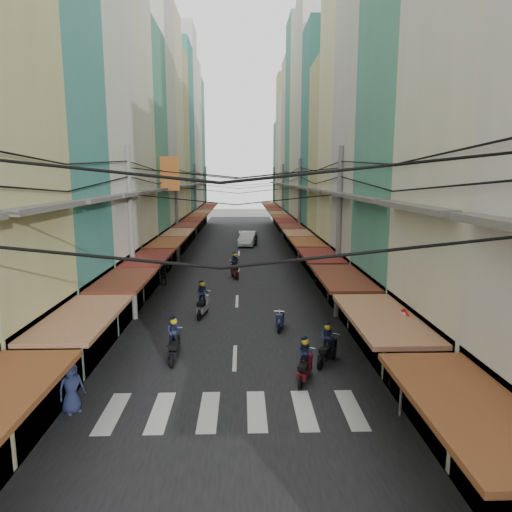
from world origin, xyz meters
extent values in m
plane|color=#63635F|center=(0.00, 0.00, 0.00)|extent=(160.00, 160.00, 0.00)
cube|color=black|center=(0.00, 20.00, 0.01)|extent=(10.00, 80.00, 0.02)
cube|color=gray|center=(-6.50, 20.00, 0.03)|extent=(3.00, 80.00, 0.06)
cube|color=gray|center=(6.50, 20.00, 0.03)|extent=(3.00, 80.00, 0.06)
cube|color=silver|center=(-3.50, -6.00, 0.03)|extent=(0.55, 2.40, 0.01)
cube|color=silver|center=(-2.10, -6.00, 0.03)|extent=(0.55, 2.40, 0.01)
cube|color=silver|center=(-0.70, -6.00, 0.03)|extent=(0.55, 2.40, 0.01)
cube|color=silver|center=(0.70, -6.00, 0.03)|extent=(0.55, 2.40, 0.01)
cube|color=silver|center=(2.10, -6.00, 0.03)|extent=(0.55, 2.40, 0.01)
cube|color=silver|center=(3.50, -6.00, 0.03)|extent=(0.55, 2.40, 0.01)
cube|color=black|center=(-5.60, -6.27, 1.60)|extent=(1.20, 4.52, 3.20)
cube|color=#916042|center=(-4.10, -6.27, 3.00)|extent=(1.80, 4.33, 0.12)
cube|color=#595651|center=(-4.75, -6.27, 6.00)|extent=(0.50, 4.23, 0.15)
cube|color=black|center=(-5.60, -1.76, 1.60)|extent=(1.20, 4.13, 3.20)
cube|color=#5E291B|center=(-4.10, -1.76, 3.00)|extent=(1.80, 3.96, 0.12)
cube|color=#595651|center=(-4.75, -1.76, 6.00)|extent=(0.50, 3.87, 0.15)
cube|color=beige|center=(-8.00, 2.96, 10.47)|extent=(6.00, 5.14, 20.93)
cube|color=black|center=(-5.60, 2.96, 1.60)|extent=(1.20, 4.94, 3.20)
cube|color=#5D1D17|center=(-4.10, 2.96, 3.00)|extent=(1.80, 4.73, 0.12)
cube|color=#595651|center=(-4.75, 2.96, 6.00)|extent=(0.50, 4.63, 0.15)
cube|color=beige|center=(-8.00, 8.00, 8.72)|extent=(6.00, 4.95, 17.43)
cube|color=black|center=(-5.60, 8.00, 1.60)|extent=(1.20, 4.75, 3.20)
cube|color=brown|center=(-4.10, 8.00, 3.00)|extent=(1.80, 4.56, 0.12)
cube|color=#595651|center=(-4.75, 8.00, 6.00)|extent=(0.50, 4.46, 0.15)
cube|color=#488B72|center=(-8.00, 12.98, 8.16)|extent=(6.00, 4.99, 16.32)
cube|color=black|center=(-5.60, 12.98, 1.60)|extent=(1.20, 4.80, 3.20)
cube|color=#916042|center=(-4.10, 12.98, 3.00)|extent=(1.80, 4.60, 0.12)
cube|color=#595651|center=(-4.75, 12.98, 6.00)|extent=(0.50, 4.50, 0.15)
cube|color=#BCB6AC|center=(-8.00, 17.80, 11.44)|extent=(6.00, 4.65, 22.87)
cube|color=black|center=(-5.60, 17.80, 1.60)|extent=(1.20, 4.46, 3.20)
cube|color=#5E291B|center=(-4.10, 17.80, 3.00)|extent=(1.80, 4.27, 0.12)
cube|color=#595651|center=(-4.75, 17.80, 6.00)|extent=(0.50, 4.18, 0.15)
cube|color=beige|center=(-8.00, 22.57, 10.29)|extent=(6.00, 4.89, 20.58)
cube|color=black|center=(-5.60, 22.57, 1.60)|extent=(1.20, 4.70, 3.20)
cube|color=#5D1D17|center=(-4.10, 22.57, 3.00)|extent=(1.80, 4.50, 0.12)
cube|color=#595651|center=(-4.75, 22.57, 6.00)|extent=(0.50, 4.40, 0.15)
cube|color=tan|center=(-8.00, 27.27, 9.22)|extent=(6.00, 4.52, 18.44)
cube|color=black|center=(-5.60, 27.27, 1.60)|extent=(1.20, 4.34, 3.20)
cube|color=brown|center=(-4.10, 27.27, 3.00)|extent=(1.80, 4.16, 0.12)
cube|color=#595651|center=(-4.75, 27.27, 6.00)|extent=(0.50, 4.07, 0.15)
cube|color=#397F75|center=(-8.00, 32.13, 10.31)|extent=(6.00, 5.20, 20.63)
cube|color=black|center=(-5.60, 32.13, 1.60)|extent=(1.20, 4.99, 3.20)
cube|color=#916042|center=(-4.10, 32.13, 3.00)|extent=(1.80, 4.78, 0.12)
cube|color=#595651|center=(-4.75, 32.13, 6.00)|extent=(0.50, 4.68, 0.15)
cube|color=beige|center=(-8.00, 37.20, 11.85)|extent=(6.00, 4.94, 23.70)
cube|color=black|center=(-5.60, 37.20, 1.60)|extent=(1.20, 4.74, 3.20)
cube|color=#5E291B|center=(-4.10, 37.20, 3.00)|extent=(1.80, 4.55, 0.12)
cube|color=#595651|center=(-4.75, 37.20, 6.00)|extent=(0.50, 4.45, 0.15)
cube|color=beige|center=(-8.00, 42.14, 10.56)|extent=(6.00, 4.96, 21.12)
cube|color=black|center=(-5.60, 42.14, 1.60)|extent=(1.20, 4.76, 3.20)
cube|color=#5D1D17|center=(-4.10, 42.14, 3.00)|extent=(1.80, 4.56, 0.12)
cube|color=#595651|center=(-4.75, 42.14, 6.00)|extent=(0.50, 4.46, 0.15)
cube|color=#488B72|center=(-8.00, 47.14, 9.95)|extent=(6.00, 5.04, 19.90)
cube|color=black|center=(-5.60, 47.14, 1.60)|extent=(1.20, 4.84, 3.20)
cube|color=brown|center=(-4.10, 47.14, 3.00)|extent=(1.80, 4.64, 0.12)
cube|color=#595651|center=(-4.75, 47.14, 6.00)|extent=(0.50, 4.54, 0.15)
cube|color=#4F2A12|center=(-4.40, 12.00, 7.00)|extent=(1.20, 0.40, 2.20)
cube|color=brown|center=(4.10, -11.40, 3.00)|extent=(1.80, 4.35, 0.12)
cube|color=black|center=(5.60, -6.55, 1.60)|extent=(1.20, 4.78, 3.20)
cube|color=#916042|center=(4.10, -6.55, 3.00)|extent=(1.80, 4.58, 0.12)
cube|color=#595651|center=(4.75, -6.55, 6.00)|extent=(0.50, 4.48, 0.15)
cube|color=#488B72|center=(8.00, -1.55, 7.54)|extent=(6.00, 5.03, 15.08)
cube|color=black|center=(5.60, -1.55, 1.60)|extent=(1.20, 4.83, 3.20)
cube|color=#5E291B|center=(4.10, -1.55, 3.00)|extent=(1.80, 4.63, 0.12)
cube|color=#595651|center=(4.75, -1.55, 6.00)|extent=(0.50, 4.53, 0.15)
cube|color=#BCB6AC|center=(8.00, 3.36, 10.83)|extent=(6.00, 4.79, 21.66)
cube|color=black|center=(5.60, 3.36, 1.60)|extent=(1.20, 4.60, 3.20)
cube|color=#5D1D17|center=(4.10, 3.36, 3.00)|extent=(1.80, 4.41, 0.12)
cube|color=#595651|center=(4.75, 3.36, 6.00)|extent=(0.50, 4.31, 0.15)
cube|color=beige|center=(8.00, 8.02, 10.37)|extent=(6.00, 4.52, 20.74)
cube|color=black|center=(5.60, 8.02, 1.60)|extent=(1.20, 4.34, 3.20)
cube|color=brown|center=(4.10, 8.02, 3.00)|extent=(1.80, 4.16, 0.12)
cube|color=#595651|center=(4.75, 8.02, 6.00)|extent=(0.50, 4.07, 0.15)
cube|color=tan|center=(8.00, 12.34, 7.06)|extent=(6.00, 4.12, 14.13)
cube|color=black|center=(5.60, 12.34, 1.60)|extent=(1.20, 3.96, 3.20)
cube|color=#916042|center=(4.10, 12.34, 3.00)|extent=(1.80, 3.79, 0.12)
cube|color=#595651|center=(4.75, 12.34, 6.00)|extent=(0.50, 3.71, 0.15)
cube|color=#397F75|center=(8.00, 16.61, 8.84)|extent=(6.00, 4.40, 17.68)
cube|color=black|center=(5.60, 16.61, 1.60)|extent=(1.20, 4.23, 3.20)
cube|color=#5E291B|center=(4.10, 16.61, 3.00)|extent=(1.80, 4.05, 0.12)
cube|color=#595651|center=(4.75, 16.61, 6.00)|extent=(0.50, 3.96, 0.15)
cube|color=beige|center=(8.00, 21.13, 11.30)|extent=(6.00, 4.64, 22.59)
cube|color=black|center=(5.60, 21.13, 1.60)|extent=(1.20, 4.45, 3.20)
cube|color=#5D1D17|center=(4.10, 21.13, 3.00)|extent=(1.80, 4.26, 0.12)
cube|color=#595651|center=(4.75, 21.13, 6.00)|extent=(0.50, 4.17, 0.15)
cube|color=beige|center=(8.00, 25.45, 10.63)|extent=(6.00, 4.00, 21.25)
cube|color=black|center=(5.60, 25.45, 1.60)|extent=(1.20, 3.84, 3.20)
cube|color=brown|center=(4.10, 25.45, 3.00)|extent=(1.80, 3.68, 0.12)
cube|color=#595651|center=(4.75, 25.45, 6.00)|extent=(0.50, 3.60, 0.15)
cube|color=#488B72|center=(8.00, 29.95, 11.16)|extent=(6.00, 5.01, 22.33)
cube|color=black|center=(5.60, 29.95, 1.60)|extent=(1.20, 4.81, 3.20)
cube|color=#916042|center=(4.10, 29.95, 3.00)|extent=(1.80, 4.61, 0.12)
cube|color=#595651|center=(4.75, 29.95, 6.00)|extent=(0.50, 4.51, 0.15)
cube|color=#BCB6AC|center=(8.00, 34.96, 9.86)|extent=(6.00, 5.00, 19.71)
cube|color=black|center=(5.60, 34.96, 1.60)|extent=(1.20, 4.80, 3.20)
cube|color=#5E291B|center=(4.10, 34.96, 3.00)|extent=(1.80, 4.60, 0.12)
cube|color=#595651|center=(4.75, 34.96, 6.00)|extent=(0.50, 4.50, 0.15)
cube|color=beige|center=(8.00, 39.61, 8.43)|extent=(6.00, 4.32, 16.86)
cube|color=black|center=(5.60, 39.61, 1.60)|extent=(1.20, 4.15, 3.20)
cube|color=#5D1D17|center=(4.10, 39.61, 3.00)|extent=(1.80, 3.97, 0.12)
cube|color=#595651|center=(4.75, 39.61, 6.00)|extent=(0.50, 3.89, 0.15)
cube|color=tan|center=(8.00, 43.94, 9.98)|extent=(6.00, 4.33, 19.96)
cube|color=black|center=(5.60, 43.94, 1.60)|extent=(1.20, 4.16, 3.20)
cube|color=brown|center=(4.10, 43.94, 3.00)|extent=(1.80, 3.99, 0.12)
cube|color=#595651|center=(4.75, 43.94, 6.00)|extent=(0.50, 3.90, 0.15)
cube|color=#397F75|center=(8.00, 48.54, 7.17)|extent=(6.00, 4.88, 14.34)
cube|color=black|center=(5.60, 48.54, 1.60)|extent=(1.20, 4.68, 3.20)
cube|color=#916042|center=(4.10, 48.54, 3.00)|extent=(1.80, 4.49, 0.12)
cube|color=#595651|center=(4.75, 48.54, 6.00)|extent=(0.50, 4.39, 0.15)
cylinder|color=gray|center=(-4.90, 3.00, 4.10)|extent=(0.26, 0.26, 8.20)
cylinder|color=gray|center=(4.90, 3.00, 4.10)|extent=(0.26, 0.26, 8.20)
cylinder|color=gray|center=(-4.90, 18.00, 4.10)|extent=(0.26, 0.26, 8.20)
cylinder|color=gray|center=(4.90, 18.00, 4.10)|extent=(0.26, 0.26, 8.20)
cylinder|color=gray|center=(-4.90, 33.00, 4.10)|extent=(0.26, 0.26, 8.20)
cylinder|color=gray|center=(4.90, 33.00, 4.10)|extent=(0.26, 0.26, 8.20)
cylinder|color=gray|center=(-4.90, 48.00, 4.10)|extent=(0.26, 0.26, 8.20)
cylinder|color=gray|center=(4.90, 48.00, 4.10)|extent=(0.26, 0.26, 8.20)
imported|color=white|center=(0.88, 26.78, 0.00)|extent=(5.19, 2.70, 1.75)
imported|color=black|center=(7.28, -3.00, 0.00)|extent=(1.64, 0.79, 1.09)
cylinder|color=black|center=(-1.65, 3.98, 0.26)|extent=(0.10, 0.52, 0.52)
cylinder|color=black|center=(-1.65, 2.67, 0.26)|extent=(0.10, 0.52, 0.52)
cube|color=#95969D|center=(-1.65, 3.32, 0.42)|extent=(0.34, 1.16, 0.28)
cube|color=black|center=(-1.65, 3.07, 0.73)|extent=(0.32, 0.55, 0.18)
cube|color=#95969D|center=(-1.65, 3.88, 0.66)|extent=(0.30, 0.28, 0.55)
imported|color=#1C2343|center=(-1.65, 3.32, 0.55)|extent=(0.53, 0.38, 1.34)
sphere|color=gold|center=(-1.65, 3.32, 1.56)|extent=(0.28, 0.28, 0.28)
cylinder|color=black|center=(2.37, -3.55, 0.23)|extent=(0.09, 0.46, 0.46)
cylinder|color=black|center=(2.37, -4.69, 0.23)|extent=(0.09, 0.46, 0.46)
cube|color=maroon|center=(2.37, -4.12, 0.37)|extent=(0.30, 1.01, 0.25)
cube|color=black|center=(2.37, -4.34, 0.63)|extent=(0.28, 0.48, 0.16)
cube|color=maroon|center=(2.37, -3.64, 0.57)|extent=(0.26, 0.25, 0.48)
imported|color=#1C2343|center=(2.37, -4.12, 0.48)|extent=(0.46, 0.33, 1.17)
sphere|color=gold|center=(2.37, -4.12, 1.36)|extent=(0.25, 0.25, 0.25)
cylinder|color=black|center=(-0.21, 12.55, 0.26)|extent=(0.10, 0.52, 0.52)
cylinder|color=black|center=(-0.21, 11.25, 0.26)|extent=(0.10, 0.52, 0.52)
cube|color=maroon|center=(-0.21, 11.90, 0.42)|extent=(0.34, 1.14, 0.28)
cube|color=black|center=(-0.21, 11.65, 0.72)|extent=(0.32, 0.55, 0.18)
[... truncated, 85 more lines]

